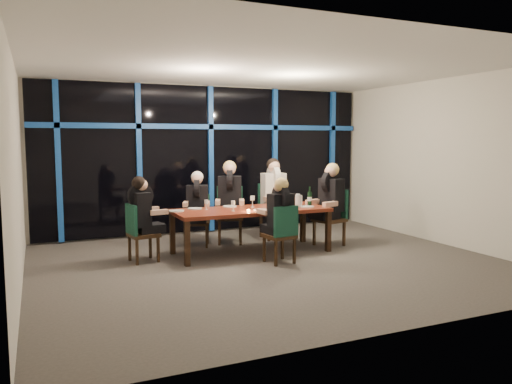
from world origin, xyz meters
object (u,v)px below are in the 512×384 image
diner_end_left (143,206)px  diner_near_mid (280,207)px  diner_end_right (330,192)px  water_pitcher (299,201)px  wine_bottle (310,198)px  diner_far_mid (230,190)px  chair_far_right (272,208)px  chair_far_left (198,217)px  chair_end_left (138,230)px  diner_far_left (197,198)px  chair_far_mid (230,211)px  chair_near_mid (282,231)px  diner_far_right (274,187)px  dining_table (251,213)px  chair_end_right (333,214)px

diner_end_left → diner_near_mid: (1.91, -0.93, -0.01)m
diner_end_right → water_pitcher: diner_end_right is taller
diner_end_right → wine_bottle: diner_end_right is taller
diner_far_mid → diner_end_left: (-1.74, -0.77, -0.11)m
chair_far_right → wine_bottle: bearing=-79.4°
chair_far_left → chair_end_left: same height
diner_far_left → chair_far_mid: bearing=29.8°
diner_end_left → chair_near_mid: bearing=-126.6°
diner_far_right → chair_near_mid: bearing=-110.3°
chair_far_right → diner_near_mid: bearing=-110.5°
dining_table → wine_bottle: (1.06, -0.10, 0.20)m
dining_table → chair_end_right: (1.59, -0.02, -0.12)m
chair_far_right → diner_far_mid: size_ratio=1.05×
diner_end_left → wine_bottle: 2.86m
chair_end_left → diner_end_right: (3.37, -0.15, 0.46)m
chair_far_left → diner_end_right: size_ratio=0.93×
diner_far_mid → diner_end_right: size_ratio=1.02×
diner_end_left → water_pitcher: size_ratio=4.32×
diner_far_left → diner_end_right: diner_end_right is taller
water_pitcher → chair_end_right: bearing=-12.8°
chair_end_left → diner_far_left: 1.46m
chair_end_right → water_pitcher: chair_end_right is taller
diner_far_left → dining_table: bearing=-31.0°
diner_end_left → water_pitcher: diner_end_left is taller
chair_far_mid → chair_far_right: (0.91, 0.07, 0.01)m
chair_far_right → chair_end_right: bearing=-54.5°
chair_far_left → chair_end_right: bearing=-2.0°
wine_bottle → water_pitcher: wine_bottle is taller
chair_far_right → water_pitcher: bearing=-91.1°
chair_far_left → chair_far_mid: chair_far_mid is taller
chair_end_left → chair_end_right: size_ratio=0.90×
chair_end_left → diner_near_mid: 2.21m
diner_end_left → diner_end_right: (3.29, -0.16, 0.09)m
diner_end_right → wine_bottle: 0.46m
diner_end_left → diner_near_mid: size_ratio=1.01×
chair_near_mid → diner_far_right: size_ratio=0.88×
chair_far_right → chair_end_left: 2.91m
diner_far_mid → wine_bottle: (1.11, -0.99, -0.10)m
chair_end_right → chair_far_right: bearing=-161.7°
dining_table → diner_far_left: diner_far_left is taller
chair_far_left → diner_far_right: bearing=21.5°
diner_far_left → diner_far_mid: 0.63m
chair_far_right → chair_end_right: (0.70, -1.06, -0.02)m
dining_table → diner_end_left: (-1.78, 0.11, 0.19)m
chair_far_left → chair_end_left: (-1.22, -0.84, -0.00)m
diner_end_left → chair_end_right: bearing=-101.4°
chair_end_right → water_pitcher: size_ratio=4.91×
diner_far_mid → water_pitcher: diner_far_mid is taller
chair_far_left → wine_bottle: wine_bottle is taller
chair_far_mid → chair_end_left: (-1.85, -0.87, -0.07)m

